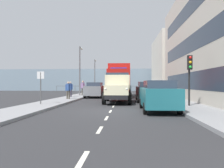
% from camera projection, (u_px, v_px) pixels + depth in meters
% --- Properties ---
extents(ground_plane, '(80.00, 80.00, 0.00)m').
position_uv_depth(ground_plane, '(118.00, 98.00, 23.29)').
color(ground_plane, '#2D2D30').
extents(sidewalk_left, '(2.47, 42.27, 0.15)m').
position_uv_depth(sidewalk_left, '(163.00, 97.00, 22.96)').
color(sidewalk_left, gray).
rests_on(sidewalk_left, ground_plane).
extents(sidewalk_right, '(2.47, 42.27, 0.15)m').
position_uv_depth(sidewalk_right, '(75.00, 97.00, 23.62)').
color(sidewalk_right, gray).
rests_on(sidewalk_right, ground_plane).
extents(road_centreline_markings, '(0.12, 37.96, 0.01)m').
position_uv_depth(road_centreline_markings, '(118.00, 98.00, 22.53)').
color(road_centreline_markings, silver).
rests_on(road_centreline_markings, ground_plane).
extents(building_far_block, '(6.17, 12.94, 9.67)m').
position_uv_depth(building_far_block, '(174.00, 65.00, 36.50)').
color(building_far_block, beige).
rests_on(building_far_block, ground_plane).
extents(sea_horizon, '(80.00, 0.80, 5.00)m').
position_uv_depth(sea_horizon, '(122.00, 80.00, 47.37)').
color(sea_horizon, gray).
rests_on(sea_horizon, ground_plane).
extents(seawall_railing, '(28.08, 0.08, 1.20)m').
position_uv_depth(seawall_railing, '(122.00, 87.00, 43.78)').
color(seawall_railing, '#4C5156').
rests_on(seawall_railing, ground_plane).
extents(truck_vintage_cream, '(2.17, 5.64, 2.43)m').
position_uv_depth(truck_vintage_cream, '(118.00, 88.00, 16.83)').
color(truck_vintage_cream, black).
rests_on(truck_vintage_cream, ground_plane).
extents(lorry_cargo_red, '(2.58, 8.20, 3.87)m').
position_uv_depth(lorry_cargo_red, '(119.00, 80.00, 25.20)').
color(lorry_cargo_red, red).
rests_on(lorry_cargo_red, ground_plane).
extents(car_teal_kerbside_near, '(1.89, 4.34, 1.72)m').
position_uv_depth(car_teal_kerbside_near, '(158.00, 95.00, 11.77)').
color(car_teal_kerbside_near, '#1E6670').
rests_on(car_teal_kerbside_near, ground_plane).
extents(car_black_kerbside_1, '(1.83, 4.59, 1.72)m').
position_uv_depth(car_black_kerbside_1, '(147.00, 91.00, 18.07)').
color(car_black_kerbside_1, black).
rests_on(car_black_kerbside_1, ground_plane).
extents(car_grey_oppositeside_0, '(1.97, 3.92, 1.72)m').
position_uv_depth(car_grey_oppositeside_0, '(95.00, 90.00, 23.62)').
color(car_grey_oppositeside_0, slate).
rests_on(car_grey_oppositeside_0, ground_plane).
extents(pedestrian_with_bag, '(0.53, 0.34, 1.61)m').
position_uv_depth(pedestrian_with_bag, '(68.00, 89.00, 19.37)').
color(pedestrian_with_bag, '#4C473D').
rests_on(pedestrian_with_bag, sidewalk_right).
extents(pedestrian_in_dark_coat, '(0.53, 0.34, 1.65)m').
position_uv_depth(pedestrian_in_dark_coat, '(70.00, 88.00, 22.49)').
color(pedestrian_in_dark_coat, '#383342').
rests_on(pedestrian_in_dark_coat, sidewalk_right).
extents(pedestrian_couple_b, '(0.53, 0.34, 1.80)m').
position_uv_depth(pedestrian_couple_b, '(83.00, 87.00, 25.60)').
color(pedestrian_couple_b, '#4C473D').
rests_on(pedestrian_couple_b, sidewalk_right).
extents(traffic_light_near, '(0.28, 0.41, 3.20)m').
position_uv_depth(traffic_light_near, '(190.00, 69.00, 13.27)').
color(traffic_light_near, black).
rests_on(traffic_light_near, sidewalk_left).
extents(lamp_post_promenade, '(0.32, 1.14, 6.09)m').
position_uv_depth(lamp_post_promenade, '(80.00, 66.00, 26.17)').
color(lamp_post_promenade, '#59595B').
rests_on(lamp_post_promenade, sidewalk_right).
extents(lamp_post_far, '(0.32, 1.14, 5.84)m').
position_uv_depth(lamp_post_far, '(95.00, 72.00, 37.56)').
color(lamp_post_far, '#59595B').
rests_on(lamp_post_far, sidewalk_right).
extents(street_sign, '(0.50, 0.07, 2.25)m').
position_uv_depth(street_sign, '(41.00, 82.00, 14.47)').
color(street_sign, '#4C4C4C').
rests_on(street_sign, sidewalk_right).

